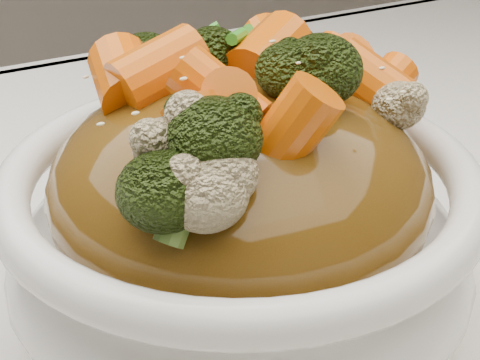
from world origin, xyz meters
TOP-DOWN VIEW (x-y plane):
  - tablecloth at (0.00, 0.00)m, footprint 1.20×0.80m
  - bowl at (-0.01, -0.04)m, footprint 0.30×0.30m
  - sauce_base at (-0.01, -0.04)m, footprint 0.24×0.24m
  - carrots at (-0.01, -0.04)m, footprint 0.24×0.24m
  - broccoli at (-0.01, -0.04)m, footprint 0.24×0.24m
  - cauliflower at (-0.01, -0.04)m, footprint 0.24×0.24m
  - scallions at (-0.01, -0.04)m, footprint 0.18×0.18m
  - sesame_seeds at (-0.01, -0.04)m, footprint 0.21×0.21m

SIDE VIEW (x-z plane):
  - tablecloth at x=0.00m, z-range 0.71..0.75m
  - bowl at x=-0.01m, z-range 0.75..0.84m
  - sauce_base at x=-0.01m, z-range 0.78..0.88m
  - cauliflower at x=-0.01m, z-range 0.87..0.91m
  - broccoli at x=-0.01m, z-range 0.87..0.92m
  - carrots at x=-0.01m, z-range 0.87..0.92m
  - scallions at x=-0.01m, z-range 0.89..0.91m
  - sesame_seeds at x=-0.01m, z-range 0.89..0.90m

